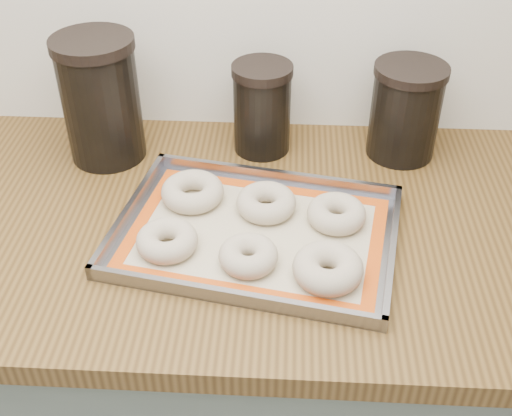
# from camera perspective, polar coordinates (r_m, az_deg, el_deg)

# --- Properties ---
(cabinet) EXTENTS (3.00, 0.65, 0.86)m
(cabinet) POSITION_cam_1_polar(r_m,az_deg,el_deg) (1.46, 1.62, -15.50)
(cabinet) COLOR slate
(cabinet) RESTS_ON floor
(countertop) EXTENTS (3.06, 0.68, 0.04)m
(countertop) POSITION_cam_1_polar(r_m,az_deg,el_deg) (1.13, 2.02, -1.72)
(countertop) COLOR brown
(countertop) RESTS_ON cabinet
(baking_tray) EXTENTS (0.51, 0.41, 0.03)m
(baking_tray) POSITION_cam_1_polar(r_m,az_deg,el_deg) (1.07, 0.00, -2.24)
(baking_tray) COLOR gray
(baking_tray) RESTS_ON countertop
(baking_mat) EXTENTS (0.47, 0.36, 0.00)m
(baking_mat) POSITION_cam_1_polar(r_m,az_deg,el_deg) (1.08, -0.00, -2.32)
(baking_mat) COLOR #C6B793
(baking_mat) RESTS_ON baking_tray
(bagel_front_left) EXTENTS (0.13, 0.13, 0.04)m
(bagel_front_left) POSITION_cam_1_polar(r_m,az_deg,el_deg) (1.05, -7.91, -2.87)
(bagel_front_left) COLOR #BDAC93
(bagel_front_left) RESTS_ON baking_mat
(bagel_front_mid) EXTENTS (0.12, 0.12, 0.04)m
(bagel_front_mid) POSITION_cam_1_polar(r_m,az_deg,el_deg) (1.01, -0.68, -4.25)
(bagel_front_mid) COLOR #BDAC93
(bagel_front_mid) RESTS_ON baking_mat
(bagel_front_right) EXTENTS (0.15, 0.15, 0.04)m
(bagel_front_right) POSITION_cam_1_polar(r_m,az_deg,el_deg) (0.99, 6.41, -5.32)
(bagel_front_right) COLOR #BDAC93
(bagel_front_right) RESTS_ON baking_mat
(bagel_back_left) EXTENTS (0.13, 0.13, 0.04)m
(bagel_back_left) POSITION_cam_1_polar(r_m,az_deg,el_deg) (1.14, -5.67, 1.46)
(bagel_back_left) COLOR #BDAC93
(bagel_back_left) RESTS_ON baking_mat
(bagel_back_mid) EXTENTS (0.13, 0.13, 0.04)m
(bagel_back_mid) POSITION_cam_1_polar(r_m,az_deg,el_deg) (1.11, 0.91, 0.48)
(bagel_back_mid) COLOR #BDAC93
(bagel_back_mid) RESTS_ON baking_mat
(bagel_back_right) EXTENTS (0.12, 0.12, 0.04)m
(bagel_back_right) POSITION_cam_1_polar(r_m,az_deg,el_deg) (1.10, 7.17, -0.50)
(bagel_back_right) COLOR #BDAC93
(bagel_back_right) RESTS_ON baking_mat
(canister_left) EXTENTS (0.15, 0.15, 0.24)m
(canister_left) POSITION_cam_1_polar(r_m,az_deg,el_deg) (1.25, -13.62, 9.38)
(canister_left) COLOR black
(canister_left) RESTS_ON countertop
(canister_mid) EXTENTS (0.12, 0.12, 0.18)m
(canister_mid) POSITION_cam_1_polar(r_m,az_deg,el_deg) (1.26, 0.54, 8.88)
(canister_mid) COLOR black
(canister_mid) RESTS_ON countertop
(canister_right) EXTENTS (0.14, 0.14, 0.19)m
(canister_right) POSITION_cam_1_polar(r_m,az_deg,el_deg) (1.27, 13.13, 8.41)
(canister_right) COLOR black
(canister_right) RESTS_ON countertop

